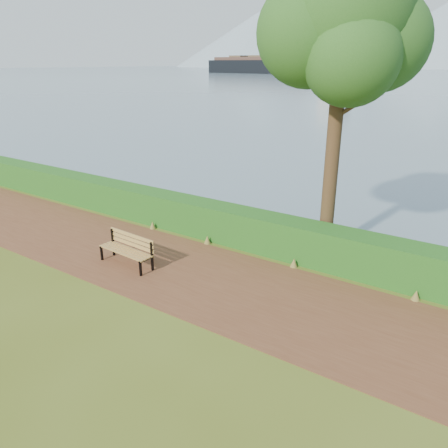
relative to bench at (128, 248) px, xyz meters
The scene contains 6 objects.
ground 2.02m from the bench, ahead, with size 140.00×140.00×0.00m, color #4C5718.
path 2.07m from the bench, 13.02° to the left, with size 40.00×3.40×0.01m, color #59311E.
hedge 3.38m from the bench, 54.52° to the left, with size 32.00×0.85×1.00m, color #134414.
bench is the anchor object (origin of this frame).
tree 7.31m from the bench, 41.26° to the left, with size 3.71×3.22×7.60m.
cargo_ship 185.87m from the bench, 114.92° to the left, with size 77.83×22.31×23.35m.
Camera 1 is at (5.73, -7.16, 4.87)m, focal length 35.00 mm.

